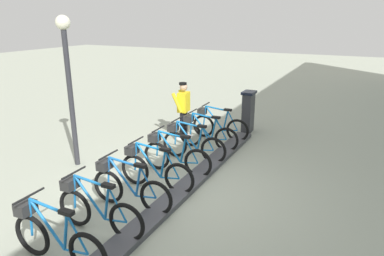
{
  "coord_description": "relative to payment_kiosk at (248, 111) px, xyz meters",
  "views": [
    {
      "loc": [
        -3.05,
        5.83,
        3.43
      ],
      "look_at": [
        0.5,
        -1.35,
        0.9
      ],
      "focal_mm": 33.0,
      "sensor_mm": 36.0,
      "label": 1
    }
  ],
  "objects": [
    {
      "name": "ground_plane",
      "position": [
        -0.05,
        4.34,
        -0.67
      ],
      "size": [
        60.0,
        60.0,
        0.0
      ],
      "primitive_type": "plane",
      "color": "#A6AC99"
    },
    {
      "name": "bike_docked_3",
      "position": [
        0.57,
        3.67,
        -0.24
      ],
      "size": [
        1.72,
        0.54,
        1.02
      ],
      "color": "black",
      "rests_on": "ground"
    },
    {
      "name": "bike_docked_5",
      "position": [
        0.57,
        5.42,
        -0.24
      ],
      "size": [
        1.72,
        0.54,
        1.02
      ],
      "color": "black",
      "rests_on": "ground"
    },
    {
      "name": "bike_docked_7",
      "position": [
        0.57,
        7.17,
        -0.24
      ],
      "size": [
        1.72,
        0.54,
        1.02
      ],
      "color": "black",
      "rests_on": "ground"
    },
    {
      "name": "bike_docked_6",
      "position": [
        0.57,
        6.3,
        -0.24
      ],
      "size": [
        1.72,
        0.54,
        1.02
      ],
      "color": "black",
      "rests_on": "ground"
    },
    {
      "name": "dock_rail_base",
      "position": [
        -0.05,
        4.34,
        -0.62
      ],
      "size": [
        0.44,
        7.81,
        0.1
      ],
      "primitive_type": "cube",
      "color": "#47474C",
      "rests_on": "ground"
    },
    {
      "name": "bike_docked_1",
      "position": [
        0.57,
        1.92,
        -0.24
      ],
      "size": [
        1.72,
        0.54,
        1.02
      ],
      "color": "black",
      "rests_on": "ground"
    },
    {
      "name": "worker_near_rack",
      "position": [
        1.49,
        1.44,
        0.24
      ],
      "size": [
        0.48,
        0.66,
        1.66
      ],
      "color": "white",
      "rests_on": "ground"
    },
    {
      "name": "payment_kiosk",
      "position": [
        0.0,
        0.0,
        0.0
      ],
      "size": [
        0.36,
        0.52,
        1.28
      ],
      "color": "#38383D",
      "rests_on": "ground"
    },
    {
      "name": "bike_docked_0",
      "position": [
        0.57,
        1.04,
        -0.24
      ],
      "size": [
        1.72,
        0.54,
        1.02
      ],
      "color": "black",
      "rests_on": "ground"
    },
    {
      "name": "bike_docked_2",
      "position": [
        0.57,
        2.79,
        -0.24
      ],
      "size": [
        1.72,
        0.54,
        1.02
      ],
      "color": "black",
      "rests_on": "ground"
    },
    {
      "name": "bike_docked_4",
      "position": [
        0.57,
        4.55,
        -0.24
      ],
      "size": [
        1.72,
        0.54,
        1.02
      ],
      "color": "black",
      "rests_on": "ground"
    },
    {
      "name": "lamp_post",
      "position": [
        2.91,
        4.3,
        1.65
      ],
      "size": [
        0.32,
        0.32,
        3.47
      ],
      "color": "#2D2D33",
      "rests_on": "ground"
    }
  ]
}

